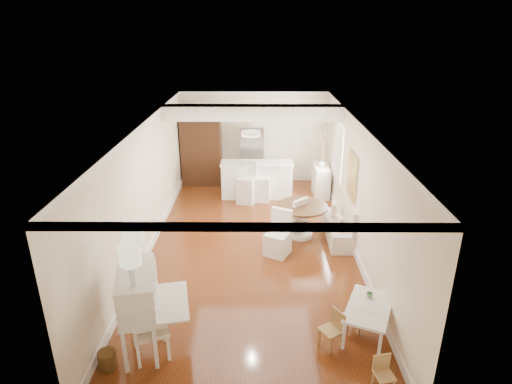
{
  "coord_description": "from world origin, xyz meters",
  "views": [
    {
      "loc": [
        0.15,
        -8.43,
        4.7
      ],
      "look_at": [
        0.09,
        0.3,
        1.24
      ],
      "focal_mm": 30.0,
      "sensor_mm": 36.0,
      "label": 1
    }
  ],
  "objects_px": {
    "breakfast_counter": "(257,180)",
    "fridge": "(264,156)",
    "bar_stool_right": "(262,182)",
    "kids_chair_a": "(331,330)",
    "sideboard": "(321,181)",
    "secretary_bureau": "(139,311)",
    "slip_chair_far": "(294,215)",
    "kids_table": "(367,320)",
    "wicker_basket": "(107,360)",
    "gustavian_armchair": "(150,328)",
    "kids_chair_c": "(384,375)",
    "kids_chair_b": "(352,317)",
    "slip_chair_near": "(278,233)",
    "dining_table": "(302,221)",
    "pantry_cabinet": "(201,148)",
    "bar_stool_left": "(246,183)"
  },
  "relations": [
    {
      "from": "bar_stool_right",
      "to": "bar_stool_left",
      "type": "bearing_deg",
      "value": -154.83
    },
    {
      "from": "secretary_bureau",
      "to": "sideboard",
      "type": "height_order",
      "value": "secretary_bureau"
    },
    {
      "from": "slip_chair_near",
      "to": "fridge",
      "type": "distance_m",
      "value": 4.41
    },
    {
      "from": "bar_stool_left",
      "to": "dining_table",
      "type": "bearing_deg",
      "value": -39.51
    },
    {
      "from": "kids_chair_c",
      "to": "secretary_bureau",
      "type": "bearing_deg",
      "value": 155.27
    },
    {
      "from": "bar_stool_right",
      "to": "kids_chair_b",
      "type": "bearing_deg",
      "value": -69.52
    },
    {
      "from": "sideboard",
      "to": "pantry_cabinet",
      "type": "bearing_deg",
      "value": 163.93
    },
    {
      "from": "breakfast_counter",
      "to": "fridge",
      "type": "relative_size",
      "value": 1.14
    },
    {
      "from": "wicker_basket",
      "to": "kids_chair_b",
      "type": "height_order",
      "value": "kids_chair_b"
    },
    {
      "from": "slip_chair_near",
      "to": "fridge",
      "type": "relative_size",
      "value": 0.55
    },
    {
      "from": "slip_chair_near",
      "to": "slip_chair_far",
      "type": "relative_size",
      "value": 1.07
    },
    {
      "from": "kids_chair_b",
      "to": "slip_chair_far",
      "type": "distance_m",
      "value": 3.57
    },
    {
      "from": "gustavian_armchair",
      "to": "kids_chair_a",
      "type": "height_order",
      "value": "gustavian_armchair"
    },
    {
      "from": "wicker_basket",
      "to": "kids_chair_c",
      "type": "xyz_separation_m",
      "value": [
        3.91,
        -0.39,
        0.13
      ]
    },
    {
      "from": "gustavian_armchair",
      "to": "kids_chair_b",
      "type": "relative_size",
      "value": 1.83
    },
    {
      "from": "slip_chair_far",
      "to": "slip_chair_near",
      "type": "bearing_deg",
      "value": 25.83
    },
    {
      "from": "gustavian_armchair",
      "to": "dining_table",
      "type": "height_order",
      "value": "gustavian_armchair"
    },
    {
      "from": "dining_table",
      "to": "breakfast_counter",
      "type": "height_order",
      "value": "breakfast_counter"
    },
    {
      "from": "wicker_basket",
      "to": "fridge",
      "type": "xyz_separation_m",
      "value": [
        2.35,
        7.7,
        0.77
      ]
    },
    {
      "from": "slip_chair_near",
      "to": "slip_chair_far",
      "type": "xyz_separation_m",
      "value": [
        0.43,
        1.0,
        -0.03
      ]
    },
    {
      "from": "bar_stool_left",
      "to": "secretary_bureau",
      "type": "bearing_deg",
      "value": -86.91
    },
    {
      "from": "gustavian_armchair",
      "to": "kids_chair_c",
      "type": "xyz_separation_m",
      "value": [
        3.32,
        -0.66,
        -0.22
      ]
    },
    {
      "from": "gustavian_armchair",
      "to": "bar_stool_right",
      "type": "xyz_separation_m",
      "value": [
        1.7,
        6.07,
        0.08
      ]
    },
    {
      "from": "secretary_bureau",
      "to": "slip_chair_far",
      "type": "height_order",
      "value": "secretary_bureau"
    },
    {
      "from": "slip_chair_near",
      "to": "sideboard",
      "type": "bearing_deg",
      "value": 94.96
    },
    {
      "from": "wicker_basket",
      "to": "bar_stool_left",
      "type": "xyz_separation_m",
      "value": [
        1.86,
        6.19,
        0.46
      ]
    },
    {
      "from": "kids_chair_b",
      "to": "bar_stool_right",
      "type": "relative_size",
      "value": 0.47
    },
    {
      "from": "kids_table",
      "to": "dining_table",
      "type": "height_order",
      "value": "dining_table"
    },
    {
      "from": "fridge",
      "to": "pantry_cabinet",
      "type": "bearing_deg",
      "value": 179.1
    },
    {
      "from": "kids_table",
      "to": "fridge",
      "type": "distance_m",
      "value": 7.17
    },
    {
      "from": "slip_chair_near",
      "to": "breakfast_counter",
      "type": "bearing_deg",
      "value": 124.85
    },
    {
      "from": "kids_chair_b",
      "to": "bar_stool_left",
      "type": "bearing_deg",
      "value": -166.66
    },
    {
      "from": "kids_chair_b",
      "to": "sideboard",
      "type": "distance_m",
      "value": 5.96
    },
    {
      "from": "slip_chair_far",
      "to": "fridge",
      "type": "xyz_separation_m",
      "value": [
        -0.69,
        3.38,
        0.43
      ]
    },
    {
      "from": "dining_table",
      "to": "bar_stool_right",
      "type": "bearing_deg",
      "value": 112.8
    },
    {
      "from": "bar_stool_left",
      "to": "pantry_cabinet",
      "type": "distance_m",
      "value": 2.16
    },
    {
      "from": "slip_chair_far",
      "to": "pantry_cabinet",
      "type": "distance_m",
      "value": 4.34
    },
    {
      "from": "kids_table",
      "to": "bar_stool_left",
      "type": "xyz_separation_m",
      "value": [
        -2.09,
        5.45,
        0.32
      ]
    },
    {
      "from": "kids_chair_b",
      "to": "bar_stool_right",
      "type": "distance_m",
      "value": 5.71
    },
    {
      "from": "kids_chair_b",
      "to": "fridge",
      "type": "relative_size",
      "value": 0.3
    },
    {
      "from": "kids_chair_c",
      "to": "sideboard",
      "type": "distance_m",
      "value": 7.17
    },
    {
      "from": "bar_stool_right",
      "to": "kids_table",
      "type": "bearing_deg",
      "value": -67.61
    },
    {
      "from": "kids_table",
      "to": "pantry_cabinet",
      "type": "height_order",
      "value": "pantry_cabinet"
    },
    {
      "from": "kids_chair_c",
      "to": "sideboard",
      "type": "relative_size",
      "value": 0.57
    },
    {
      "from": "bar_stool_right",
      "to": "kids_chair_a",
      "type": "bearing_deg",
      "value": -74.19
    },
    {
      "from": "dining_table",
      "to": "pantry_cabinet",
      "type": "bearing_deg",
      "value": 127.59
    },
    {
      "from": "sideboard",
      "to": "secretary_bureau",
      "type": "bearing_deg",
      "value": -120.48
    },
    {
      "from": "bar_stool_right",
      "to": "slip_chair_near",
      "type": "bearing_deg",
      "value": -78.03
    },
    {
      "from": "gustavian_armchair",
      "to": "kids_table",
      "type": "height_order",
      "value": "gustavian_armchair"
    },
    {
      "from": "wicker_basket",
      "to": "kids_chair_c",
      "type": "relative_size",
      "value": 0.51
    }
  ]
}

